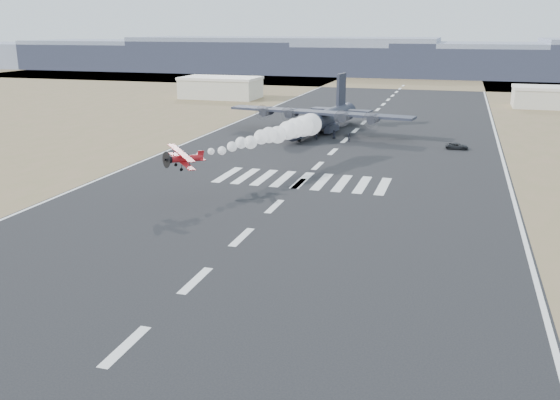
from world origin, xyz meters
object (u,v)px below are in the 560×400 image
at_px(crew_a, 349,137).
at_px(crew_f, 316,131).
at_px(aerobatic_biplane, 183,158).
at_px(crew_c, 292,135).
at_px(crew_e, 334,134).
at_px(hangar_right, 551,97).
at_px(crew_b, 292,136).
at_px(hangar_left, 221,87).
at_px(crew_g, 294,133).
at_px(crew_d, 293,130).
at_px(transport_aircraft, 322,118).
at_px(crew_h, 316,136).
at_px(support_vehicle, 457,146).

xyz_separation_m(crew_a, crew_f, (-7.85, 4.97, 0.01)).
height_order(aerobatic_biplane, crew_c, aerobatic_biplane).
distance_m(crew_e, crew_f, 4.79).
height_order(hangar_right, crew_a, hangar_right).
relative_size(crew_a, crew_b, 1.07).
distance_m(hangar_left, crew_c, 75.40).
height_order(hangar_right, crew_e, hangar_right).
distance_m(hangar_left, hangar_right, 98.13).
height_order(crew_c, crew_g, crew_g).
bearing_deg(hangar_right, crew_d, -132.76).
distance_m(hangar_right, crew_e, 81.02).
bearing_deg(crew_d, crew_g, 158.68).
relative_size(hangar_left, transport_aircraft, 0.60).
bearing_deg(crew_g, crew_d, -14.65).
bearing_deg(hangar_right, transport_aircraft, -131.98).
height_order(hangar_right, crew_f, hangar_right).
bearing_deg(hangar_left, crew_c, -56.76).
xyz_separation_m(crew_a, crew_h, (-6.69, -0.21, -0.09)).
bearing_deg(hangar_left, crew_b, -56.86).
bearing_deg(hangar_right, aerobatic_biplane, -116.74).
bearing_deg(support_vehicle, hangar_left, 49.96).
relative_size(hangar_right, crew_f, 11.28).
bearing_deg(aerobatic_biplane, transport_aircraft, 102.70).
xyz_separation_m(aerobatic_biplane, crew_e, (9.40, 50.24, -4.78)).
height_order(hangar_left, crew_b, hangar_left).
height_order(hangar_left, hangar_right, hangar_left).
height_order(crew_d, crew_e, crew_e).
bearing_deg(crew_g, crew_a, -127.81).
xyz_separation_m(support_vehicle, crew_a, (-20.69, 1.40, 0.32)).
bearing_deg(support_vehicle, crew_g, 86.00).
height_order(support_vehicle, crew_f, crew_f).
xyz_separation_m(crew_b, crew_c, (-0.19, 0.54, 0.03)).
height_order(crew_b, crew_e, crew_e).
bearing_deg(hangar_right, crew_c, -129.81).
relative_size(hangar_right, aerobatic_biplane, 3.49).
bearing_deg(crew_d, crew_e, -141.49).
bearing_deg(hangar_right, crew_g, -130.60).
distance_m(hangar_left, crew_f, 73.28).
height_order(support_vehicle, crew_b, crew_b).
xyz_separation_m(hangar_right, crew_h, (-51.68, -67.83, -2.20)).
bearing_deg(hangar_left, crew_d, -55.08).
relative_size(aerobatic_biplane, crew_d, 3.39).
bearing_deg(transport_aircraft, crew_c, -104.11).
xyz_separation_m(hangar_left, aerobatic_biplane, (40.03, -110.06, 2.31)).
bearing_deg(support_vehicle, crew_h, 88.45).
bearing_deg(crew_b, aerobatic_biplane, -73.66).
height_order(crew_b, crew_f, crew_f).
bearing_deg(crew_e, crew_a, 92.52).
bearing_deg(transport_aircraft, crew_h, -75.59).
distance_m(hangar_left, crew_e, 77.64).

